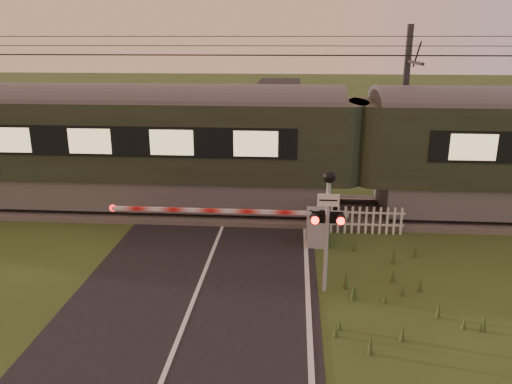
# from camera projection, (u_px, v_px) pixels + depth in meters

# --- Properties ---
(ground) EXTENTS (160.00, 160.00, 0.00)m
(ground) POSITION_uv_depth(u_px,v_px,m) (194.00, 299.00, 12.07)
(ground) COLOR #303F18
(ground) RESTS_ON ground
(road) EXTENTS (6.00, 140.00, 0.03)m
(road) POSITION_uv_depth(u_px,v_px,m) (193.00, 303.00, 11.85)
(road) COLOR black
(road) RESTS_ON ground
(track_bed) EXTENTS (140.00, 3.40, 0.39)m
(track_bed) POSITION_uv_depth(u_px,v_px,m) (229.00, 209.00, 18.25)
(track_bed) COLOR #47423D
(track_bed) RESTS_ON ground
(overhead_wires) EXTENTS (120.00, 0.62, 0.62)m
(overhead_wires) POSITION_uv_depth(u_px,v_px,m) (226.00, 48.00, 16.57)
(overhead_wires) COLOR black
(overhead_wires) RESTS_ON ground
(train) EXTENTS (45.13, 3.11, 4.21)m
(train) POSITION_uv_depth(u_px,v_px,m) (356.00, 149.00, 17.22)
(train) COLOR slate
(train) RESTS_ON ground
(boom_gate) EXTENTS (7.37, 0.83, 1.10)m
(boom_gate) POSITION_uv_depth(u_px,v_px,m) (302.00, 225.00, 15.16)
(boom_gate) COLOR gray
(boom_gate) RESTS_ON ground
(crossing_signal) EXTENTS (0.79, 0.34, 3.11)m
(crossing_signal) POSITION_uv_depth(u_px,v_px,m) (328.00, 210.00, 11.84)
(crossing_signal) COLOR gray
(crossing_signal) RESTS_ON ground
(picket_fence) EXTENTS (2.88, 0.08, 0.91)m
(picket_fence) POSITION_uv_depth(u_px,v_px,m) (359.00, 220.00, 15.99)
(picket_fence) COLOR silver
(picket_fence) RESTS_ON ground
(catenary_mast) EXTENTS (0.21, 2.45, 6.54)m
(catenary_mast) POSITION_uv_depth(u_px,v_px,m) (404.00, 111.00, 18.89)
(catenary_mast) COLOR #2D2D30
(catenary_mast) RESTS_ON ground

